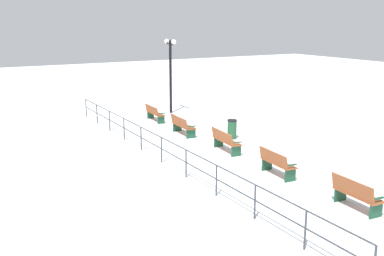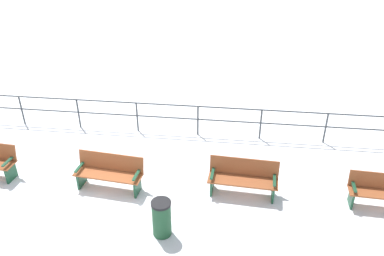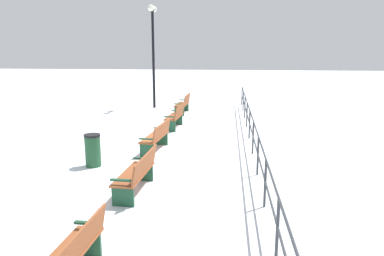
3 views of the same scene
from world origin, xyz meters
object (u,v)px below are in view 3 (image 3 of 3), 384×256
object	(u,v)px
lamppost_near	(153,36)
bench_third	(157,136)
bench_second	(176,116)
bench_fifth	(70,256)
bench_fourth	(138,173)
bench_nearest	(183,104)
trash_bin	(93,150)

from	to	relation	value
lamppost_near	bench_third	bearing A→B (deg)	101.67
bench_second	bench_third	bearing A→B (deg)	92.14
bench_second	bench_fifth	size ratio (longest dim) A/B	0.92
bench_fourth	lamppost_near	bearing A→B (deg)	-77.37
bench_nearest	trash_bin	size ratio (longest dim) A/B	1.77
bench_nearest	bench_fifth	size ratio (longest dim) A/B	0.91
bench_fourth	trash_bin	bearing A→B (deg)	-43.16
bench_fifth	bench_third	bearing A→B (deg)	-86.14
bench_fifth	bench_nearest	bearing A→B (deg)	-86.63
bench_second	bench_fourth	size ratio (longest dim) A/B	0.91
bench_nearest	trash_bin	bearing A→B (deg)	83.09
bench_third	trash_bin	world-z (taller)	bench_third
bench_second	lamppost_near	distance (m)	6.06
bench_nearest	bench_third	world-z (taller)	bench_nearest
bench_nearest	lamppost_near	bearing A→B (deg)	-39.30
bench_nearest	bench_third	bearing A→B (deg)	92.89
bench_third	bench_fourth	world-z (taller)	bench_third
bench_nearest	lamppost_near	distance (m)	3.91
bench_fourth	bench_nearest	bearing A→B (deg)	-85.71
bench_second	bench_fourth	bearing A→B (deg)	94.80
bench_second	lamppost_near	size ratio (longest dim) A/B	0.31
bench_fifth	lamppost_near	distance (m)	15.21
bench_fifth	lamppost_near	world-z (taller)	lamppost_near
lamppost_near	trash_bin	distance (m)	10.27
bench_second	trash_bin	xyz separation A→B (m)	(1.54, 4.90, -0.04)
bench_nearest	bench_second	bearing A→B (deg)	94.62
bench_fourth	bench_second	bearing A→B (deg)	-85.97
bench_fourth	trash_bin	xyz separation A→B (m)	(1.62, -1.70, -0.02)
bench_fifth	trash_bin	size ratio (longest dim) A/B	1.95
lamppost_near	trash_bin	xyz separation A→B (m)	(-0.26, 9.76, -3.17)
bench_fourth	lamppost_near	xyz separation A→B (m)	(1.88, -11.47, 3.15)
bench_nearest	bench_second	world-z (taller)	bench_nearest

